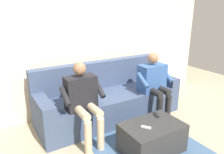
# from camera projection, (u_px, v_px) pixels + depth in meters

# --- Properties ---
(ground_plane) EXTENTS (8.00, 8.00, 0.00)m
(ground_plane) POSITION_uv_depth(u_px,v_px,m) (134.00, 136.00, 3.19)
(ground_plane) COLOR tan
(back_wall) EXTENTS (5.12, 0.06, 2.43)m
(back_wall) POSITION_uv_depth(u_px,v_px,m) (93.00, 43.00, 3.86)
(back_wall) COLOR beige
(back_wall) RESTS_ON ground
(couch) EXTENTS (2.42, 0.83, 0.93)m
(couch) POSITION_uv_depth(u_px,v_px,m) (108.00, 99.00, 3.70)
(couch) COLOR #3D4C6B
(couch) RESTS_ON ground
(coffee_table) EXTENTS (0.78, 0.52, 0.39)m
(coffee_table) POSITION_uv_depth(u_px,v_px,m) (152.00, 137.00, 2.82)
(coffee_table) COLOR #2D2D2D
(coffee_table) RESTS_ON ground
(person_left_seated) EXTENTS (0.60, 0.50, 1.12)m
(person_left_seated) POSITION_uv_depth(u_px,v_px,m) (154.00, 81.00, 3.60)
(person_left_seated) COLOR #335693
(person_left_seated) RESTS_ON ground
(person_right_seated) EXTENTS (0.57, 0.56, 1.13)m
(person_right_seated) POSITION_uv_depth(u_px,v_px,m) (83.00, 98.00, 2.92)
(person_right_seated) COLOR black
(person_right_seated) RESTS_ON ground
(remote_black) EXTENTS (0.09, 0.14, 0.02)m
(remote_black) POSITION_uv_depth(u_px,v_px,m) (156.00, 115.00, 2.99)
(remote_black) COLOR black
(remote_black) RESTS_ON coffee_table
(remote_white) EXTENTS (0.10, 0.12, 0.02)m
(remote_white) POSITION_uv_depth(u_px,v_px,m) (146.00, 127.00, 2.68)
(remote_white) COLOR white
(remote_white) RESTS_ON coffee_table
(floor_rug) EXTENTS (1.37, 1.44, 0.01)m
(floor_rug) POSITION_uv_depth(u_px,v_px,m) (145.00, 145.00, 2.97)
(floor_rug) COLOR #426084
(floor_rug) RESTS_ON ground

